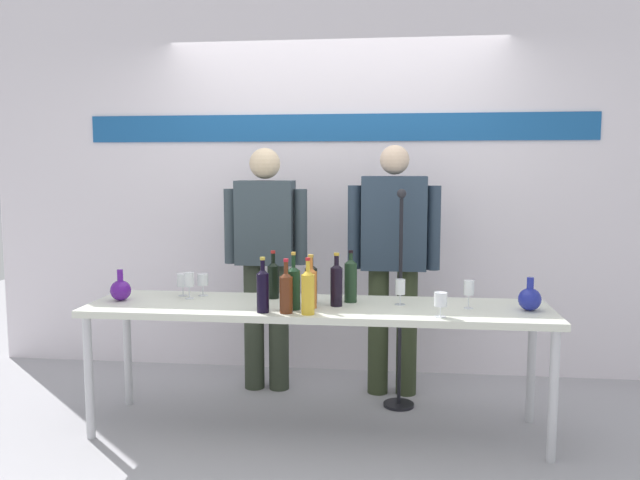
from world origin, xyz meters
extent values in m
plane|color=#A09EA5|center=(0.00, 0.00, 0.00)|extent=(10.00, 10.00, 0.00)
cube|color=white|center=(0.00, 1.20, 1.50)|extent=(5.41, 0.10, 3.00)
cube|color=#1B5697|center=(0.00, 1.15, 1.85)|extent=(3.79, 0.01, 0.20)
cube|color=silver|center=(0.00, 0.00, 0.74)|extent=(2.69, 0.64, 0.04)
cylinder|color=silver|center=(-1.29, -0.27, 0.36)|extent=(0.05, 0.05, 0.72)
cylinder|color=silver|center=(1.29, -0.27, 0.36)|extent=(0.05, 0.05, 0.72)
cylinder|color=silver|center=(-1.29, 0.27, 0.36)|extent=(0.05, 0.05, 0.72)
cylinder|color=silver|center=(1.29, 0.27, 0.36)|extent=(0.05, 0.05, 0.72)
sphere|color=#54198A|center=(-1.19, -0.01, 0.82)|extent=(0.12, 0.12, 0.12)
cylinder|color=#54198A|center=(-1.19, -0.01, 0.91)|extent=(0.04, 0.04, 0.08)
sphere|color=navy|center=(1.20, -0.01, 0.82)|extent=(0.13, 0.13, 0.13)
cylinder|color=navy|center=(1.20, -0.01, 0.91)|extent=(0.04, 0.04, 0.07)
cylinder|color=#2E3527|center=(-0.53, 0.68, 0.45)|extent=(0.14, 0.14, 0.89)
cylinder|color=#2E3527|center=(-0.35, 0.68, 0.45)|extent=(0.14, 0.14, 0.89)
cube|color=#39464E|center=(-0.44, 0.68, 1.18)|extent=(0.39, 0.22, 0.58)
cylinder|color=#39464E|center=(-0.69, 0.68, 1.15)|extent=(0.09, 0.09, 0.52)
cylinder|color=#39464E|center=(-0.19, 0.68, 1.15)|extent=(0.09, 0.09, 0.52)
sphere|color=beige|center=(-0.44, 0.68, 1.59)|extent=(0.21, 0.21, 0.21)
cylinder|color=#2F3821|center=(0.34, 0.68, 0.44)|extent=(0.14, 0.14, 0.87)
cylinder|color=#2F3821|center=(0.54, 0.68, 0.44)|extent=(0.14, 0.14, 0.87)
cube|color=#2C3D4E|center=(0.44, 0.68, 1.19)|extent=(0.43, 0.22, 0.63)
cylinder|color=#2C3D4E|center=(0.17, 0.68, 1.16)|extent=(0.09, 0.09, 0.57)
cylinder|color=#2C3D4E|center=(0.71, 0.68, 1.16)|extent=(0.09, 0.09, 0.57)
sphere|color=beige|center=(0.44, 0.68, 1.61)|extent=(0.20, 0.20, 0.20)
cylinder|color=black|center=(-0.04, 0.04, 0.86)|extent=(0.07, 0.07, 0.21)
cone|color=black|center=(-0.04, 0.04, 0.98)|extent=(0.07, 0.07, 0.03)
cylinder|color=black|center=(-0.04, 0.04, 1.00)|extent=(0.03, 0.03, 0.07)
cylinder|color=gold|center=(-0.04, 0.04, 1.04)|extent=(0.03, 0.03, 0.02)
cylinder|color=black|center=(-0.29, 0.16, 0.86)|extent=(0.07, 0.07, 0.20)
cone|color=black|center=(-0.29, 0.16, 0.97)|extent=(0.07, 0.07, 0.03)
cylinder|color=black|center=(-0.29, 0.16, 1.00)|extent=(0.02, 0.02, 0.08)
cylinder|color=#B32421|center=(-0.29, 0.16, 1.05)|extent=(0.03, 0.03, 0.02)
cylinder|color=black|center=(-0.28, -0.22, 0.87)|extent=(0.07, 0.07, 0.22)
cone|color=black|center=(-0.28, -0.22, 0.99)|extent=(0.07, 0.07, 0.03)
cylinder|color=black|center=(-0.28, -0.22, 1.01)|extent=(0.02, 0.02, 0.07)
cylinder|color=gold|center=(-0.28, -0.22, 1.06)|extent=(0.03, 0.03, 0.02)
cylinder|color=orange|center=(-0.03, -0.08, 0.86)|extent=(0.07, 0.07, 0.21)
cone|color=orange|center=(-0.03, -0.08, 0.98)|extent=(0.07, 0.07, 0.03)
cylinder|color=orange|center=(-0.03, -0.08, 1.01)|extent=(0.03, 0.03, 0.08)
cylinder|color=gold|center=(-0.03, -0.08, 1.06)|extent=(0.03, 0.03, 0.02)
cylinder|color=#552713|center=(-0.14, -0.23, 0.86)|extent=(0.07, 0.07, 0.20)
cone|color=#552713|center=(-0.14, -0.23, 0.97)|extent=(0.07, 0.07, 0.03)
cylinder|color=#552713|center=(-0.14, -0.23, 1.00)|extent=(0.02, 0.02, 0.08)
cylinder|color=#B31A27|center=(-0.14, -0.23, 1.05)|extent=(0.03, 0.03, 0.02)
cylinder|color=gold|center=(-0.02, -0.24, 0.87)|extent=(0.07, 0.07, 0.22)
cone|color=gold|center=(-0.02, -0.24, 0.99)|extent=(0.07, 0.07, 0.03)
cylinder|color=gold|center=(-0.02, -0.24, 1.02)|extent=(0.02, 0.02, 0.08)
cylinder|color=red|center=(-0.02, -0.24, 1.06)|extent=(0.03, 0.03, 0.02)
cylinder|color=black|center=(0.11, -0.01, 0.87)|extent=(0.07, 0.07, 0.22)
cone|color=black|center=(0.11, -0.01, 0.99)|extent=(0.07, 0.07, 0.03)
cylinder|color=black|center=(0.11, -0.01, 1.02)|extent=(0.03, 0.03, 0.07)
cylinder|color=gold|center=(0.11, -0.01, 1.06)|extent=(0.03, 0.03, 0.02)
cylinder|color=#14331C|center=(-0.12, -0.13, 0.87)|extent=(0.07, 0.07, 0.22)
cone|color=#14331C|center=(-0.12, -0.13, 0.99)|extent=(0.07, 0.07, 0.03)
cylinder|color=#14331C|center=(-0.12, -0.13, 1.02)|extent=(0.02, 0.02, 0.09)
cylinder|color=gold|center=(-0.12, -0.13, 1.08)|extent=(0.03, 0.03, 0.02)
cylinder|color=#1B351E|center=(0.19, 0.11, 0.88)|extent=(0.07, 0.07, 0.23)
cone|color=#1B351E|center=(0.19, 0.11, 1.01)|extent=(0.07, 0.07, 0.03)
cylinder|color=#1B351E|center=(0.19, 0.11, 1.02)|extent=(0.02, 0.02, 0.06)
cylinder|color=black|center=(0.19, 0.11, 1.06)|extent=(0.03, 0.03, 0.02)
cylinder|color=white|center=(-0.80, 0.09, 0.76)|extent=(0.05, 0.05, 0.00)
cylinder|color=white|center=(-0.80, 0.09, 0.80)|extent=(0.01, 0.01, 0.07)
cylinder|color=white|center=(-0.80, 0.09, 0.88)|extent=(0.06, 0.06, 0.09)
cylinder|color=white|center=(-0.87, 0.17, 0.76)|extent=(0.06, 0.06, 0.00)
cylinder|color=white|center=(-0.87, 0.17, 0.79)|extent=(0.01, 0.01, 0.06)
cylinder|color=white|center=(-0.87, 0.17, 0.86)|extent=(0.07, 0.07, 0.08)
cylinder|color=white|center=(-0.74, 0.19, 0.76)|extent=(0.06, 0.06, 0.00)
cylinder|color=white|center=(-0.74, 0.19, 0.79)|extent=(0.01, 0.01, 0.06)
cylinder|color=white|center=(-0.74, 0.19, 0.86)|extent=(0.07, 0.07, 0.07)
cylinder|color=white|center=(0.48, 0.06, 0.76)|extent=(0.06, 0.06, 0.00)
cylinder|color=white|center=(0.48, 0.06, 0.79)|extent=(0.01, 0.01, 0.06)
cylinder|color=white|center=(0.48, 0.06, 0.87)|extent=(0.06, 0.06, 0.09)
cylinder|color=white|center=(0.87, 0.01, 0.76)|extent=(0.05, 0.05, 0.00)
cylinder|color=white|center=(0.87, 0.01, 0.80)|extent=(0.01, 0.01, 0.08)
cylinder|color=white|center=(0.87, 0.01, 0.88)|extent=(0.06, 0.06, 0.08)
cylinder|color=white|center=(0.69, -0.22, 0.76)|extent=(0.06, 0.06, 0.00)
cylinder|color=white|center=(0.69, -0.22, 0.79)|extent=(0.01, 0.01, 0.06)
cylinder|color=white|center=(0.69, -0.22, 0.86)|extent=(0.07, 0.07, 0.07)
cylinder|color=black|center=(0.49, 0.44, 0.01)|extent=(0.20, 0.20, 0.02)
cylinder|color=black|center=(0.49, 0.44, 0.68)|extent=(0.02, 0.02, 1.36)
sphere|color=#232328|center=(0.49, 0.44, 1.39)|extent=(0.06, 0.06, 0.06)
camera|label=1|loc=(0.43, -3.60, 1.55)|focal=35.52mm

